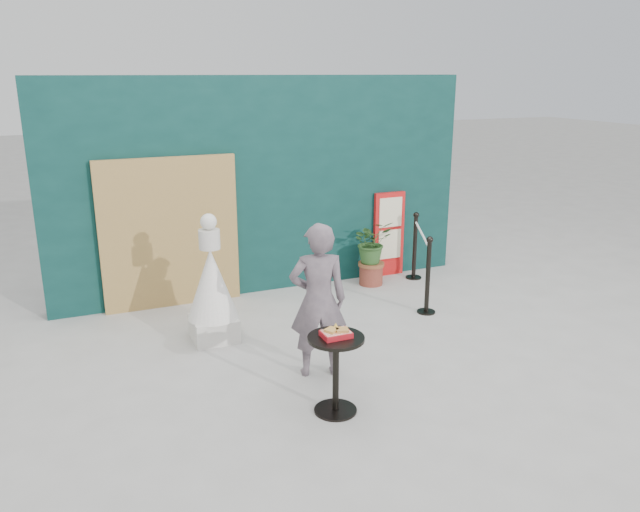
{
  "coord_description": "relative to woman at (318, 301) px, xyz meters",
  "views": [
    {
      "loc": [
        -2.71,
        -5.13,
        3.03
      ],
      "look_at": [
        0.0,
        1.2,
        1.0
      ],
      "focal_mm": 35.0,
      "sensor_mm": 36.0,
      "label": 1
    }
  ],
  "objects": [
    {
      "name": "menu_board",
      "position": [
        2.29,
        2.62,
        -0.16
      ],
      "size": [
        0.5,
        0.07,
        1.3
      ],
      "color": "red",
      "rests_on": "ground"
    },
    {
      "name": "ground",
      "position": [
        0.39,
        -0.33,
        -0.81
      ],
      "size": [
        60.0,
        60.0,
        0.0
      ],
      "primitive_type": "plane",
      "color": "#ADAAA5",
      "rests_on": "ground"
    },
    {
      "name": "bamboo_fence",
      "position": [
        -1.01,
        2.61,
        0.19
      ],
      "size": [
        1.8,
        0.08,
        2.0
      ],
      "primitive_type": "cube",
      "color": "tan",
      "rests_on": "ground"
    },
    {
      "name": "stanchion_barrier",
      "position": [
        2.28,
        1.67,
        -0.32
      ],
      "size": [
        0.84,
        1.54,
        1.03
      ],
      "color": "black",
      "rests_on": "ground"
    },
    {
      "name": "cafe_table",
      "position": [
        -0.15,
        -0.77,
        -0.31
      ],
      "size": [
        0.52,
        0.52,
        0.75
      ],
      "color": "black",
      "rests_on": "ground"
    },
    {
      "name": "planter",
      "position": [
        1.84,
        2.32,
        -0.25
      ],
      "size": [
        0.57,
        0.5,
        0.97
      ],
      "color": "brown",
      "rests_on": "ground"
    },
    {
      "name": "woman",
      "position": [
        0.0,
        0.0,
        0.0
      ],
      "size": [
        0.67,
        0.53,
        1.62
      ],
      "primitive_type": "imported",
      "rotation": [
        0.0,
        0.0,
        2.87
      ],
      "color": "slate",
      "rests_on": "ground"
    },
    {
      "name": "back_wall",
      "position": [
        0.39,
        2.82,
        0.69
      ],
      "size": [
        6.0,
        0.3,
        3.0
      ],
      "primitive_type": "cube",
      "color": "#0A2E2B",
      "rests_on": "ground"
    },
    {
      "name": "food_basket",
      "position": [
        -0.15,
        -0.77,
        -0.02
      ],
      "size": [
        0.26,
        0.19,
        0.11
      ],
      "color": "red",
      "rests_on": "cafe_table"
    },
    {
      "name": "statue",
      "position": [
        -0.79,
        1.28,
        -0.19
      ],
      "size": [
        0.59,
        0.59,
        1.52
      ],
      "color": "beige",
      "rests_on": "ground"
    }
  ]
}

